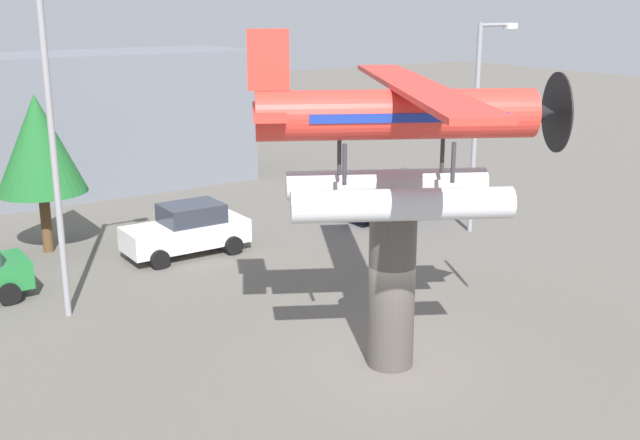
{
  "coord_description": "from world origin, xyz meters",
  "views": [
    {
      "loc": [
        -11.1,
        -13.39,
        8.45
      ],
      "look_at": [
        0.0,
        3.0,
        2.9
      ],
      "focal_mm": 44.18,
      "sensor_mm": 36.0,
      "label": 1
    }
  ],
  "objects": [
    {
      "name": "ground_plane",
      "position": [
        0.0,
        0.0,
        0.0
      ],
      "size": [
        140.0,
        140.0,
        0.0
      ],
      "primitive_type": "plane",
      "color": "#605B54"
    },
    {
      "name": "display_pedestal",
      "position": [
        0.0,
        0.0,
        1.93
      ],
      "size": [
        1.1,
        1.1,
        3.86
      ],
      "primitive_type": "cylinder",
      "color": "#4C4742",
      "rests_on": "ground"
    },
    {
      "name": "floatplane_monument",
      "position": [
        0.11,
        -0.06,
        5.53
      ],
      "size": [
        7.08,
        9.64,
        4.0
      ],
      "rotation": [
        0.0,
        0.0,
        -0.5
      ],
      "color": "silver",
      "rests_on": "display_pedestal"
    },
    {
      "name": "car_mid_white",
      "position": [
        -0.41,
        10.49,
        0.88
      ],
      "size": [
        4.2,
        2.02,
        1.76
      ],
      "rotation": [
        0.0,
        0.0,
        3.14
      ],
      "color": "white",
      "rests_on": "ground"
    },
    {
      "name": "car_far_blue",
      "position": [
        8.5,
        10.24,
        0.88
      ],
      "size": [
        4.2,
        2.02,
        1.76
      ],
      "rotation": [
        0.0,
        0.0,
        3.14
      ],
      "color": "#2847B7",
      "rests_on": "ground"
    },
    {
      "name": "streetlight_primary",
      "position": [
        -5.31,
        7.37,
        5.06
      ],
      "size": [
        1.84,
        0.28,
        8.82
      ],
      "color": "gray",
      "rests_on": "ground"
    },
    {
      "name": "streetlight_secondary",
      "position": [
        9.82,
        7.09,
        4.47
      ],
      "size": [
        1.84,
        0.28,
        7.68
      ],
      "color": "gray",
      "rests_on": "ground"
    },
    {
      "name": "storefront_building",
      "position": [
        0.99,
        22.0,
        3.09
      ],
      "size": [
        12.91,
        5.19,
        6.18
      ],
      "primitive_type": "cube",
      "color": "slate",
      "rests_on": "ground"
    },
    {
      "name": "tree_east",
      "position": [
        -4.3,
        13.52,
        3.76
      ],
      "size": [
        3.01,
        3.01,
        5.46
      ],
      "color": "brown",
      "rests_on": "ground"
    }
  ]
}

